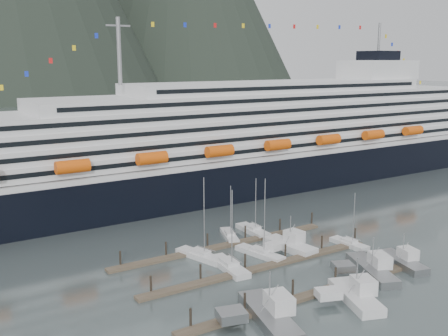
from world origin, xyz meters
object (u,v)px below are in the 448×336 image
(sailboat_c, at_px, (229,267))
(cruise_ship, at_px, (254,146))
(sailboat_f, at_px, (253,231))
(trawler_e, at_px, (289,245))
(trawler_c, at_px, (371,268))
(trawler_a, at_px, (268,315))
(sailboat_e, at_px, (200,256))
(sailboat_d, at_px, (260,254))
(sailboat_g, at_px, (230,236))
(trawler_d, at_px, (402,261))
(sailboat_h, at_px, (349,244))
(trawler_b, at_px, (355,295))

(sailboat_c, bearing_deg, cruise_ship, -34.66)
(sailboat_f, bearing_deg, trawler_e, -177.01)
(sailboat_c, relative_size, trawler_c, 1.06)
(trawler_c, height_order, trawler_e, trawler_e)
(cruise_ship, xyz_separation_m, trawler_a, (-45.79, -67.82, -11.04))
(sailboat_e, distance_m, trawler_e, 17.81)
(cruise_ship, bearing_deg, sailboat_c, -129.37)
(trawler_e, bearing_deg, trawler_a, 127.84)
(sailboat_d, bearing_deg, trawler_c, -158.79)
(trawler_c, bearing_deg, sailboat_c, 75.04)
(trawler_a, distance_m, trawler_c, 25.67)
(cruise_ship, distance_m, sailboat_g, 48.14)
(sailboat_g, bearing_deg, trawler_a, 176.28)
(sailboat_e, relative_size, trawler_d, 1.41)
(sailboat_f, xyz_separation_m, sailboat_g, (-5.93, 0.00, -0.03))
(trawler_e, bearing_deg, sailboat_g, 19.83)
(trawler_c, bearing_deg, cruise_ship, 3.76)
(sailboat_c, bearing_deg, trawler_d, -114.36)
(sailboat_d, xyz_separation_m, sailboat_e, (-10.14, 4.85, 0.02))
(cruise_ship, relative_size, sailboat_e, 13.06)
(sailboat_h, height_order, trawler_c, sailboat_h)
(sailboat_h, relative_size, trawler_b, 0.91)
(sailboat_g, bearing_deg, sailboat_f, -69.48)
(sailboat_h, xyz_separation_m, trawler_a, (-32.17, -15.97, 0.60))
(sailboat_e, bearing_deg, trawler_b, -174.94)
(sailboat_f, relative_size, trawler_a, 0.82)
(sailboat_h, distance_m, trawler_a, 35.92)
(sailboat_h, height_order, trawler_a, sailboat_h)
(cruise_ship, xyz_separation_m, trawler_e, (-24.88, -47.01, -11.11))
(trawler_b, xyz_separation_m, trawler_e, (5.91, 22.89, -0.03))
(cruise_ship, bearing_deg, trawler_b, -113.78)
(sailboat_f, bearing_deg, trawler_c, -168.77)
(sailboat_c, bearing_deg, sailboat_g, -28.55)
(cruise_ship, xyz_separation_m, trawler_b, (-30.79, -69.90, -11.08))
(trawler_a, bearing_deg, sailboat_d, -19.53)
(sailboat_f, height_order, trawler_c, sailboat_f)
(cruise_ship, distance_m, trawler_d, 66.40)
(trawler_a, relative_size, trawler_b, 1.23)
(sailboat_g, bearing_deg, trawler_e, -132.61)
(sailboat_e, bearing_deg, trawler_e, -123.53)
(sailboat_c, distance_m, sailboat_d, 8.78)
(cruise_ship, xyz_separation_m, sailboat_f, (-25.06, -34.95, -11.61))
(sailboat_e, distance_m, trawler_c, 30.65)
(sailboat_e, distance_m, sailboat_f, 18.18)
(cruise_ship, distance_m, trawler_a, 82.58)
(sailboat_f, height_order, trawler_b, sailboat_f)
(sailboat_e, bearing_deg, sailboat_g, -74.43)
(sailboat_e, relative_size, trawler_e, 1.36)
(sailboat_d, height_order, trawler_e, sailboat_d)
(sailboat_h, bearing_deg, trawler_c, 146.12)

